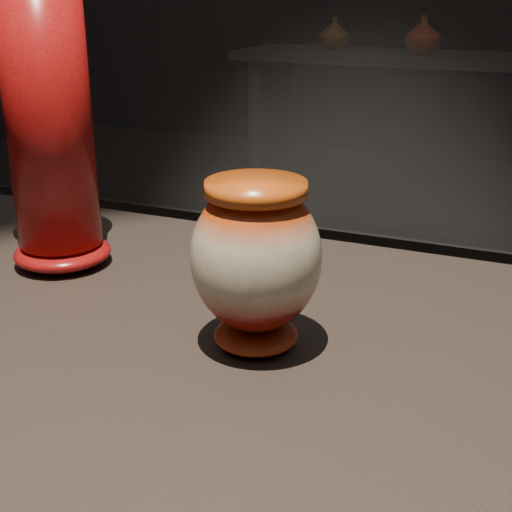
# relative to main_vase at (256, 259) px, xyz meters

# --- Properties ---
(main_vase) EXTENTS (0.19, 0.19, 0.19)m
(main_vase) POSITION_rel_main_vase_xyz_m (0.00, 0.00, 0.00)
(main_vase) COLOR maroon
(main_vase) RESTS_ON display_plinth
(tall_vase) EXTENTS (0.16, 0.16, 0.45)m
(tall_vase) POSITION_rel_main_vase_xyz_m (-0.36, 0.12, 0.11)
(tall_vase) COLOR #B2130B
(tall_vase) RESTS_ON display_plinth
(back_shelf) EXTENTS (2.00, 0.60, 0.90)m
(back_shelf) POSITION_rel_main_vase_xyz_m (-0.54, 3.53, -0.37)
(back_shelf) COLOR black
(back_shelf) RESTS_ON ground
(back_vase_left) EXTENTS (0.22, 0.22, 0.18)m
(back_vase_left) POSITION_rel_main_vase_xyz_m (-1.00, 3.58, -0.01)
(back_vase_left) COLOR #925B15
(back_vase_left) RESTS_ON back_shelf
(back_vase_mid) EXTENTS (0.28, 0.28, 0.21)m
(back_vase_mid) POSITION_rel_main_vase_xyz_m (-0.46, 3.47, -0.00)
(back_vase_mid) COLOR maroon
(back_vase_mid) RESTS_ON back_shelf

